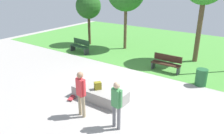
% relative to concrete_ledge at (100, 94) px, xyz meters
% --- Properties ---
extents(ground_plane, '(28.00, 28.00, 0.00)m').
position_rel_concrete_ledge_xyz_m(ground_plane, '(0.43, 1.39, -0.24)').
color(ground_plane, '#9E9993').
extents(grass_lawn, '(26.60, 11.66, 0.01)m').
position_rel_concrete_ledge_xyz_m(grass_lawn, '(0.43, 9.56, -0.24)').
color(grass_lawn, '#478C38').
rests_on(grass_lawn, ground_plane).
extents(concrete_ledge, '(2.32, 1.03, 0.48)m').
position_rel_concrete_ledge_xyz_m(concrete_ledge, '(0.00, 0.00, 0.00)').
color(concrete_ledge, gray).
rests_on(concrete_ledge, ground_plane).
extents(backpack_on_ledge, '(0.33, 0.34, 0.32)m').
position_rel_concrete_ledge_xyz_m(backpack_on_ledge, '(-0.05, -0.07, 0.40)').
color(backpack_on_ledge, olive).
rests_on(backpack_on_ledge, concrete_ledge).
extents(skater_performing_trick, '(0.42, 0.26, 1.71)m').
position_rel_concrete_ledge_xyz_m(skater_performing_trick, '(1.67, -1.23, 0.76)').
color(skater_performing_trick, slate).
rests_on(skater_performing_trick, ground_plane).
extents(skater_watching, '(0.42, 0.25, 1.75)m').
position_rel_concrete_ledge_xyz_m(skater_watching, '(0.23, -1.37, 0.79)').
color(skater_watching, tan).
rests_on(skater_watching, ground_plane).
extents(skateboard_by_ledge, '(0.49, 0.82, 0.08)m').
position_rel_concrete_ledge_xyz_m(skateboard_by_ledge, '(-1.04, -0.55, -0.18)').
color(skateboard_by_ledge, '#A5262D').
rests_on(skateboard_by_ledge, ground_plane).
extents(park_bench_by_oak, '(1.61, 0.49, 0.91)m').
position_rel_concrete_ledge_xyz_m(park_bench_by_oak, '(1.04, 4.61, 0.24)').
color(park_bench_by_oak, '#331E14').
rests_on(park_bench_by_oak, ground_plane).
extents(park_bench_far_left, '(1.64, 0.64, 0.91)m').
position_rel_concrete_ledge_xyz_m(park_bench_far_left, '(-5.28, 4.45, 0.24)').
color(park_bench_far_left, '#1E4223').
rests_on(park_bench_far_left, ground_plane).
extents(tree_broad_elm, '(1.91, 1.91, 3.93)m').
position_rel_concrete_ledge_xyz_m(tree_broad_elm, '(-6.18, 6.52, 2.71)').
color(tree_broad_elm, '#4C3823').
rests_on(tree_broad_elm, grass_lawn).
extents(trash_bin, '(0.53, 0.53, 0.82)m').
position_rel_concrete_ledge_xyz_m(trash_bin, '(3.10, 3.85, 0.17)').
color(trash_bin, '#1E592D').
rests_on(trash_bin, ground_plane).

